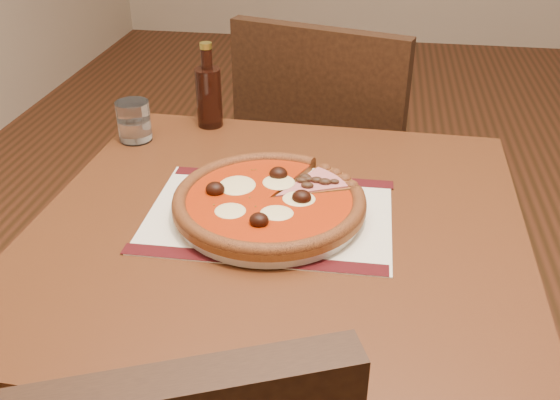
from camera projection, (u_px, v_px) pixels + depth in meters
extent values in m
cube|color=#582E14|center=(278.00, 232.00, 1.04)|extent=(0.82, 0.82, 0.04)
cylinder|color=#582E14|center=(167.00, 266.00, 1.58)|extent=(0.05, 0.05, 0.71)
cylinder|color=#582E14|center=(450.00, 298.00, 1.47)|extent=(0.05, 0.05, 0.71)
cube|color=black|center=(339.00, 176.00, 1.80)|extent=(0.54, 0.54, 0.04)
cylinder|color=black|center=(411.00, 226.00, 2.00)|extent=(0.04, 0.04, 0.43)
cylinder|color=black|center=(304.00, 201.00, 2.13)|extent=(0.04, 0.04, 0.43)
cylinder|color=black|center=(375.00, 294.00, 1.71)|extent=(0.04, 0.04, 0.43)
cylinder|color=black|center=(254.00, 260.00, 1.84)|extent=(0.04, 0.04, 0.43)
cube|color=black|center=(316.00, 121.00, 1.52)|extent=(0.43, 0.16, 0.46)
cube|color=silver|center=(269.00, 215.00, 1.04)|extent=(0.41, 0.30, 0.00)
cylinder|color=white|center=(269.00, 210.00, 1.04)|extent=(0.31, 0.31, 0.02)
cylinder|color=brown|center=(269.00, 202.00, 1.03)|extent=(0.32, 0.32, 0.01)
torus|color=#954920|center=(269.00, 199.00, 1.03)|extent=(0.32, 0.32, 0.02)
cylinder|color=#AF2408|center=(269.00, 198.00, 1.03)|extent=(0.28, 0.28, 0.00)
ellipsoid|color=#FFE5AB|center=(278.00, 182.00, 1.07)|extent=(0.05, 0.05, 0.01)
ellipsoid|color=#FFE5AB|center=(232.00, 182.00, 1.07)|extent=(0.05, 0.05, 0.01)
ellipsoid|color=#FFE5AB|center=(243.00, 205.00, 1.00)|extent=(0.05, 0.05, 0.01)
ellipsoid|color=#FFE5AB|center=(282.00, 221.00, 0.96)|extent=(0.05, 0.05, 0.01)
ellipsoid|color=#FFE5AB|center=(300.00, 197.00, 1.02)|extent=(0.05, 0.05, 0.01)
ellipsoid|color=black|center=(277.00, 172.00, 1.07)|extent=(0.03, 0.03, 0.02)
ellipsoid|color=black|center=(216.00, 184.00, 1.03)|extent=(0.03, 0.03, 0.02)
ellipsoid|color=black|center=(262.00, 208.00, 0.97)|extent=(0.03, 0.03, 0.02)
ellipsoid|color=black|center=(324.00, 193.00, 1.01)|extent=(0.03, 0.03, 0.02)
ellipsoid|color=#362013|center=(303.00, 188.00, 1.05)|extent=(0.02, 0.01, 0.01)
ellipsoid|color=#362013|center=(323.00, 182.00, 1.06)|extent=(0.02, 0.01, 0.01)
ellipsoid|color=#362013|center=(301.00, 186.00, 1.05)|extent=(0.02, 0.01, 0.01)
ellipsoid|color=#362013|center=(319.00, 178.00, 1.07)|extent=(0.02, 0.01, 0.01)
ellipsoid|color=#362013|center=(299.00, 184.00, 1.06)|extent=(0.02, 0.01, 0.01)
ellipsoid|color=#362013|center=(314.00, 176.00, 1.08)|extent=(0.02, 0.01, 0.01)
ellipsoid|color=#362013|center=(296.00, 182.00, 1.06)|extent=(0.02, 0.01, 0.01)
cylinder|color=white|center=(134.00, 121.00, 1.28)|extent=(0.08, 0.08, 0.08)
cylinder|color=black|center=(209.00, 98.00, 1.33)|extent=(0.05, 0.05, 0.13)
cylinder|color=black|center=(207.00, 61.00, 1.29)|extent=(0.02, 0.02, 0.05)
cylinder|color=olive|center=(206.00, 46.00, 1.27)|extent=(0.03, 0.03, 0.01)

